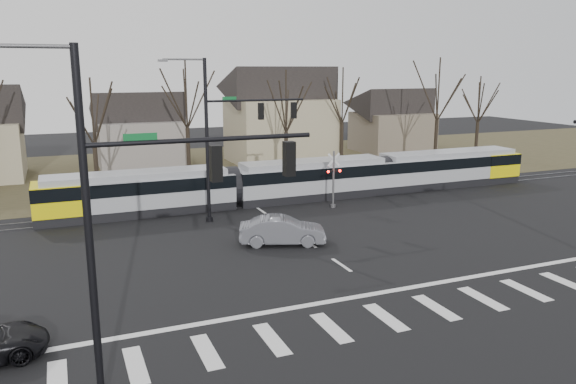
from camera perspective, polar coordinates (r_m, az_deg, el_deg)
name	(u,v)px	position (r m, az deg, el deg)	size (l,w,h in m)	color
ground	(362,279)	(26.65, 7.49, -8.71)	(140.00, 140.00, 0.00)	black
grass_verge	(199,168)	(55.75, -9.06, 2.40)	(140.00, 28.00, 0.01)	#38331E
crosswalk	(411,312)	(23.54, 12.42, -11.83)	(27.00, 2.60, 0.01)	silver
stop_line	(382,292)	(25.22, 9.54, -10.02)	(28.00, 0.35, 0.01)	silver
lane_dashes	(251,204)	(40.65, -3.76, -1.19)	(0.18, 30.00, 0.01)	silver
rail_pair	(252,204)	(40.46, -3.67, -1.22)	(90.00, 1.52, 0.06)	#59595E
tram	(311,178)	(42.04, 2.34, 1.47)	(38.17, 2.83, 2.89)	gray
sedan	(282,230)	(31.18, -0.58, -3.93)	(5.03, 3.17, 1.56)	slate
signal_pole_near_left	(148,211)	(16.09, -14.05, -1.85)	(9.28, 0.44, 10.20)	black
signal_pole_far	(231,131)	(35.66, -5.76, 6.15)	(9.28, 0.44, 10.20)	black
rail_crossing_signal	(333,181)	(39.26, 4.64, 1.11)	(1.08, 0.36, 4.00)	#59595B
tree_row	(235,122)	(49.86, -5.37, 7.12)	(59.20, 7.20, 10.00)	black
house_b	(139,126)	(58.23, -14.94, 6.50)	(8.64, 7.56, 7.65)	slate
house_c	(280,111)	(58.74, -0.82, 8.20)	(10.80, 8.64, 10.10)	gray
house_d	(392,117)	(67.50, 10.57, 7.47)	(8.64, 7.56, 7.65)	#64594A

